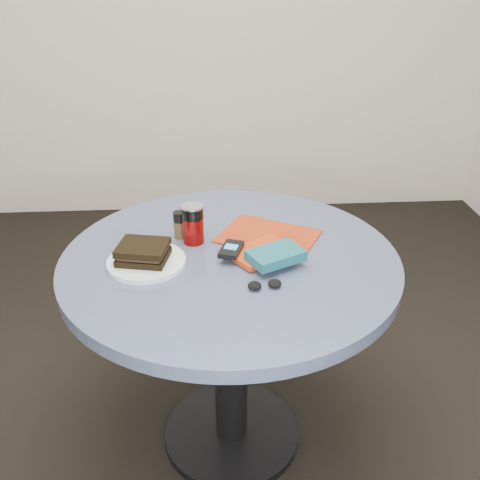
{
  "coord_description": "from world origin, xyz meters",
  "views": [
    {
      "loc": [
        -0.06,
        -1.37,
        1.53
      ],
      "look_at": [
        0.03,
        0.0,
        0.8
      ],
      "focal_mm": 40.0,
      "sensor_mm": 36.0,
      "label": 1
    }
  ],
  "objects": [
    {
      "name": "table",
      "position": [
        0.0,
        0.0,
        0.59
      ],
      "size": [
        1.0,
        1.0,
        0.75
      ],
      "color": "black",
      "rests_on": "ground"
    },
    {
      "name": "headphones",
      "position": [
        0.08,
        -0.18,
        0.76
      ],
      "size": [
        0.1,
        0.05,
        0.02
      ],
      "color": "black",
      "rests_on": "table"
    },
    {
      "name": "magazine",
      "position": [
        0.13,
        0.11,
        0.75
      ],
      "size": [
        0.36,
        0.33,
        0.01
      ],
      "primitive_type": "cube",
      "rotation": [
        0.0,
        0.0,
        -0.5
      ],
      "color": "maroon",
      "rests_on": "table"
    },
    {
      "name": "pepper_grinder",
      "position": [
        -0.15,
        0.13,
        0.79
      ],
      "size": [
        0.05,
        0.05,
        0.09
      ],
      "color": "#44371D",
      "rests_on": "table"
    },
    {
      "name": "ground",
      "position": [
        0.0,
        0.0,
        0.0
      ],
      "size": [
        4.0,
        4.0,
        0.0
      ],
      "primitive_type": "plane",
      "color": "black",
      "rests_on": "ground"
    },
    {
      "name": "plate",
      "position": [
        -0.24,
        -0.04,
        0.76
      ],
      "size": [
        0.29,
        0.29,
        0.01
      ],
      "primitive_type": "cylinder",
      "rotation": [
        0.0,
        0.0,
        -0.36
      ],
      "color": "silver",
      "rests_on": "table"
    },
    {
      "name": "red_book",
      "position": [
        0.09,
        -0.01,
        0.76
      ],
      "size": [
        0.22,
        0.2,
        0.02
      ],
      "primitive_type": "cube",
      "rotation": [
        0.0,
        0.0,
        0.6
      ],
      "color": "#AE300D",
      "rests_on": "magazine"
    },
    {
      "name": "sandwich",
      "position": [
        -0.25,
        -0.03,
        0.79
      ],
      "size": [
        0.16,
        0.14,
        0.05
      ],
      "color": "black",
      "rests_on": "plate"
    },
    {
      "name": "novel",
      "position": [
        0.13,
        -0.07,
        0.79
      ],
      "size": [
        0.18,
        0.16,
        0.03
      ],
      "primitive_type": "cube",
      "rotation": [
        0.0,
        0.0,
        0.47
      ],
      "color": "#134E5D",
      "rests_on": "red_book"
    },
    {
      "name": "soda_can",
      "position": [
        -0.11,
        0.09,
        0.81
      ],
      "size": [
        0.08,
        0.08,
        0.12
      ],
      "color": "#620604",
      "rests_on": "table"
    },
    {
      "name": "mp3_player",
      "position": [
        0.0,
        -0.02,
        0.78
      ],
      "size": [
        0.08,
        0.11,
        0.02
      ],
      "color": "black",
      "rests_on": "red_book"
    }
  ]
}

